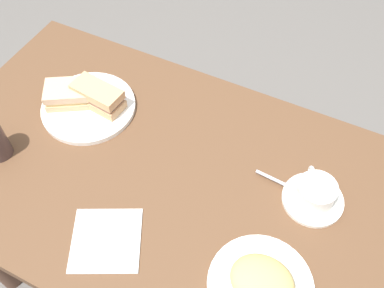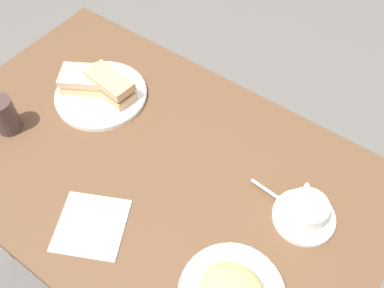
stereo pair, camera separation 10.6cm
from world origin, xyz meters
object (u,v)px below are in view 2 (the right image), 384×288
(dining_table, at_px, (154,188))
(coffee_cup, at_px, (307,210))
(coffee_saucer, at_px, (304,217))
(napkin, at_px, (91,225))
(sandwich_front, at_px, (110,85))
(sandwich_plate, at_px, (101,95))
(spoon, at_px, (275,195))
(sandwich_back, at_px, (85,80))
(drinking_glass, at_px, (4,115))

(dining_table, relative_size, coffee_cup, 10.66)
(coffee_saucer, relative_size, napkin, 0.95)
(coffee_cup, distance_m, napkin, 0.48)
(dining_table, relative_size, sandwich_front, 8.06)
(sandwich_plate, bearing_deg, dining_table, -20.57)
(coffee_saucer, relative_size, spoon, 1.44)
(sandwich_back, height_order, napkin, sandwich_back)
(spoon, bearing_deg, napkin, -134.54)
(coffee_saucer, relative_size, drinking_glass, 1.41)
(sandwich_back, bearing_deg, coffee_cup, -0.17)
(sandwich_back, xyz_separation_m, spoon, (0.60, 0.00, -0.03))
(sandwich_front, relative_size, drinking_glass, 1.42)
(napkin, bearing_deg, coffee_saucer, 38.14)
(spoon, bearing_deg, sandwich_back, -179.72)
(coffee_saucer, relative_size, coffee_cup, 1.31)
(coffee_saucer, height_order, spoon, spoon)
(sandwich_front, bearing_deg, coffee_cup, -2.21)
(spoon, bearing_deg, coffee_saucer, -4.44)
(sandwich_front, height_order, drinking_glass, drinking_glass)
(dining_table, xyz_separation_m, drinking_glass, (-0.37, -0.13, 0.17))
(spoon, distance_m, drinking_glass, 0.70)
(sandwich_front, relative_size, coffee_cup, 1.32)
(spoon, bearing_deg, sandwich_front, 178.00)
(sandwich_plate, bearing_deg, coffee_cup, -0.45)
(napkin, height_order, drinking_glass, drinking_glass)
(dining_table, xyz_separation_m, coffee_cup, (0.38, 0.09, 0.16))
(dining_table, relative_size, sandwich_back, 7.42)
(sandwich_front, relative_size, sandwich_back, 0.92)
(coffee_cup, xyz_separation_m, napkin, (-0.38, -0.30, -0.04))
(sandwich_front, relative_size, coffee_saucer, 1.01)
(napkin, bearing_deg, sandwich_front, 125.06)
(sandwich_back, bearing_deg, coffee_saucer, -0.27)
(drinking_glass, bearing_deg, coffee_saucer, 16.13)
(coffee_saucer, xyz_separation_m, drinking_glass, (-0.74, -0.22, 0.05))
(sandwich_plate, xyz_separation_m, napkin, (0.25, -0.30, -0.01))
(sandwich_back, xyz_separation_m, drinking_glass, (-0.07, -0.22, 0.01))
(sandwich_front, bearing_deg, sandwich_plate, -145.45)
(sandwich_plate, relative_size, spoon, 2.56)
(spoon, bearing_deg, drinking_glass, -161.57)
(napkin, relative_size, drinking_glass, 1.49)
(dining_table, height_order, napkin, napkin)
(napkin, bearing_deg, sandwich_back, 135.00)
(napkin, bearing_deg, spoon, 45.46)
(drinking_glass, bearing_deg, spoon, 18.43)
(sandwich_back, relative_size, napkin, 1.04)
(coffee_saucer, bearing_deg, sandwich_front, 177.67)
(dining_table, xyz_separation_m, napkin, (-0.00, -0.21, 0.12))
(spoon, height_order, drinking_glass, drinking_glass)
(sandwich_front, bearing_deg, dining_table, -26.57)
(drinking_glass, bearing_deg, sandwich_plate, 62.27)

